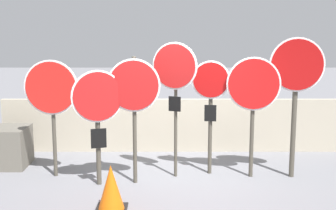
{
  "coord_description": "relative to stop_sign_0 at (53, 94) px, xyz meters",
  "views": [
    {
      "loc": [
        -0.14,
        -7.95,
        2.74
      ],
      "look_at": [
        -0.18,
        0.0,
        1.31
      ],
      "focal_mm": 50.0,
      "sensor_mm": 36.0,
      "label": 1
    }
  ],
  "objects": [
    {
      "name": "traffic_cone_0",
      "position": [
        1.19,
        -1.48,
        -1.16
      ],
      "size": [
        0.46,
        0.46,
        0.68
      ],
      "color": "black",
      "rests_on": "ground"
    },
    {
      "name": "storage_crate",
      "position": [
        -1.19,
        0.64,
        -1.12
      ],
      "size": [
        1.06,
        0.79,
        0.76
      ],
      "color": "#605B51",
      "rests_on": "ground"
    },
    {
      "name": "stop_sign_4",
      "position": [
        2.78,
        0.16,
        -0.03
      ],
      "size": [
        0.68,
        0.16,
        2.06
      ],
      "rotation": [
        0.0,
        0.0,
        -0.12
      ],
      "color": "#474238",
      "rests_on": "ground"
    },
    {
      "name": "stop_sign_1",
      "position": [
        0.86,
        -0.44,
        -0.15
      ],
      "size": [
        0.84,
        0.29,
        1.96
      ],
      "rotation": [
        0.0,
        0.0,
        0.3
      ],
      "color": "#474238",
      "rests_on": "ground"
    },
    {
      "name": "stop_sign_2",
      "position": [
        1.46,
        -0.35,
        0.06
      ],
      "size": [
        0.89,
        0.14,
        2.17
      ],
      "rotation": [
        0.0,
        0.0,
        -0.04
      ],
      "color": "#474238",
      "rests_on": "ground"
    },
    {
      "name": "stop_sign_6",
      "position": [
        4.22,
        -0.04,
        0.24
      ],
      "size": [
        0.93,
        0.2,
        2.48
      ],
      "rotation": [
        0.0,
        0.0,
        -0.13
      ],
      "color": "#474238",
      "rests_on": "ground"
    },
    {
      "name": "stop_sign_0",
      "position": [
        0.0,
        0.0,
        0.0
      ],
      "size": [
        0.96,
        0.16,
        2.09
      ],
      "rotation": [
        0.0,
        0.0,
        -0.08
      ],
      "color": "#474238",
      "rests_on": "ground"
    },
    {
      "name": "fence_back",
      "position": [
        2.17,
        1.67,
        -0.93
      ],
      "size": [
        7.29,
        0.12,
        1.13
      ],
      "color": "#A89E89",
      "rests_on": "ground"
    },
    {
      "name": "ground_plane",
      "position": [
        2.17,
        -0.04,
        -1.5
      ],
      "size": [
        40.0,
        40.0,
        0.0
      ],
      "primitive_type": "plane",
      "color": "slate"
    },
    {
      "name": "stop_sign_5",
      "position": [
        3.5,
        -0.03,
        0.04
      ],
      "size": [
        0.93,
        0.18,
        2.14
      ],
      "rotation": [
        0.0,
        0.0,
        -0.12
      ],
      "color": "#474238",
      "rests_on": "ground"
    },
    {
      "name": "stop_sign_3",
      "position": [
        2.14,
        -0.01,
        0.3
      ],
      "size": [
        0.76,
        0.34,
        2.39
      ],
      "rotation": [
        0.0,
        0.0,
        -0.39
      ],
      "color": "#474238",
      "rests_on": "ground"
    }
  ]
}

